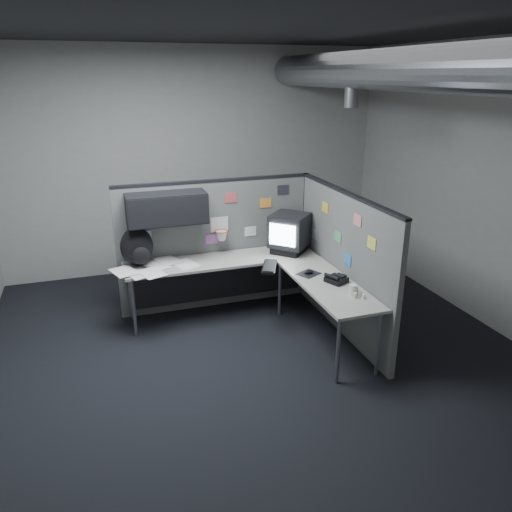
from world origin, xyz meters
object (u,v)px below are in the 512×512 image
object	(u,v)px
desk	(249,274)
backpack	(137,247)
keyboard	(269,267)
phone	(336,279)
monitor	(289,233)

from	to	relation	value
desk	backpack	bearing A→B (deg)	162.69
keyboard	backpack	world-z (taller)	backpack
desk	phone	distance (m)	1.07
desk	monitor	bearing A→B (deg)	24.27
phone	backpack	bearing A→B (deg)	135.65
backpack	keyboard	bearing A→B (deg)	-11.70
desk	phone	xyz separation A→B (m)	(0.72, -0.78, 0.15)
phone	backpack	distance (m)	2.26
phone	keyboard	bearing A→B (deg)	117.61
keyboard	monitor	bearing A→B (deg)	25.94
phone	backpack	size ratio (longest dim) A/B	0.56
phone	desk	bearing A→B (deg)	119.47
backpack	desk	bearing A→B (deg)	-7.72
monitor	keyboard	xyz separation A→B (m)	(-0.42, -0.45, -0.23)
keyboard	backpack	xyz separation A→B (m)	(-1.40, 0.55, 0.20)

